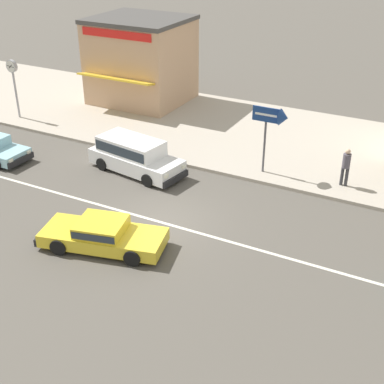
{
  "coord_description": "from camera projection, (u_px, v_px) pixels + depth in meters",
  "views": [
    {
      "loc": [
        9.42,
        -15.19,
        10.89
      ],
      "look_at": [
        0.64,
        1.46,
        0.8
      ],
      "focal_mm": 50.0,
      "sensor_mm": 36.0,
      "label": 1
    }
  ],
  "objects": [
    {
      "name": "shopfront_far_kios",
      "position": [
        141.0,
        60.0,
        32.39
      ],
      "size": [
        5.51,
        5.66,
        5.02
      ],
      "color": "tan",
      "rests_on": "kerb_strip"
    },
    {
      "name": "arrow_signboard",
      "position": [
        279.0,
        120.0,
        23.02
      ],
      "size": [
        1.62,
        0.72,
        3.11
      ],
      "color": "#4C4C51",
      "rests_on": "kerb_strip"
    },
    {
      "name": "pedestrian_near_clock",
      "position": [
        346.0,
        164.0,
        22.82
      ],
      "size": [
        0.34,
        0.34,
        1.72
      ],
      "color": "#333338",
      "rests_on": "kerb_strip"
    },
    {
      "name": "street_clock",
      "position": [
        13.0,
        74.0,
        29.63
      ],
      "size": [
        0.69,
        0.22,
        3.31
      ],
      "color": "#9E9EA3",
      "rests_on": "kerb_strip"
    },
    {
      "name": "kerb_strip",
      "position": [
        255.0,
        136.0,
        28.52
      ],
      "size": [
        68.0,
        10.0,
        0.15
      ],
      "primitive_type": "cube",
      "color": "#ADA393",
      "rests_on": "ground"
    },
    {
      "name": "lane_centre_stripe",
      "position": [
        160.0,
        222.0,
        20.86
      ],
      "size": [
        50.4,
        0.14,
        0.01
      ],
      "primitive_type": "cube",
      "color": "silver",
      "rests_on": "ground"
    },
    {
      "name": "ground_plane",
      "position": [
        160.0,
        222.0,
        20.86
      ],
      "size": [
        160.0,
        160.0,
        0.0
      ],
      "primitive_type": "plane",
      "color": "#544F47"
    },
    {
      "name": "minivan_white_4",
      "position": [
        134.0,
        154.0,
        24.51
      ],
      "size": [
        4.84,
        2.41,
        1.56
      ],
      "color": "white",
      "rests_on": "ground"
    },
    {
      "name": "sedan_yellow_2",
      "position": [
        102.0,
        234.0,
        19.1
      ],
      "size": [
        4.82,
        2.73,
        1.06
      ],
      "color": "yellow",
      "rests_on": "ground"
    }
  ]
}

